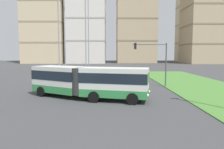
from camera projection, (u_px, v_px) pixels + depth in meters
The scene contains 8 objects.
articulated_bus at pixel (87, 81), 20.20m from camera, with size 11.75×6.68×3.00m.
car_black_sedan at pixel (59, 84), 24.76m from camera, with size 4.50×2.24×1.58m.
traffic_light_far_right at pixel (155, 56), 27.02m from camera, with size 4.35×0.28×5.64m.
apartment_tower_west at pixel (44, 5), 95.55m from camera, with size 18.16×14.80×52.82m.
apartment_tower_westcentre at pixel (87, 11), 97.75m from camera, with size 17.01×18.30×47.83m.
apartment_tower_centre at pixel (136, 22), 102.73m from camera, with size 18.30×17.81×39.50m.
apartment_tower_eastcentre at pixel (199, 16), 114.56m from camera, with size 20.69×17.21×49.62m.
apartment_tower_east at pixel (210, 18), 93.84m from camera, with size 21.40×17.67×40.31m.
Camera 1 is at (0.02, -5.08, 4.26)m, focal length 33.92 mm.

